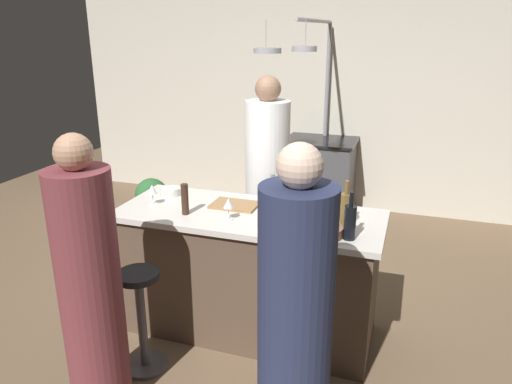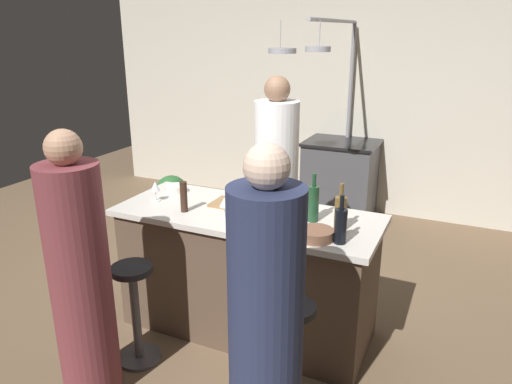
{
  "view_description": "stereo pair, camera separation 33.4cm",
  "coord_description": "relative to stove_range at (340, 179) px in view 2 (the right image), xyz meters",
  "views": [
    {
      "loc": [
        1.01,
        -2.85,
        2.07
      ],
      "look_at": [
        0.0,
        0.15,
        1.0
      ],
      "focal_mm": 33.79,
      "sensor_mm": 36.0,
      "label": 1
    },
    {
      "loc": [
        1.32,
        -2.73,
        2.07
      ],
      "look_at": [
        0.0,
        0.15,
        1.0
      ],
      "focal_mm": 33.79,
      "sensor_mm": 36.0,
      "label": 2
    }
  ],
  "objects": [
    {
      "name": "ground_plane",
      "position": [
        0.0,
        -2.45,
        -0.45
      ],
      "size": [
        9.0,
        9.0,
        0.0
      ],
      "primitive_type": "plane",
      "color": "brown"
    },
    {
      "name": "back_wall",
      "position": [
        0.0,
        0.4,
        0.85
      ],
      "size": [
        6.4,
        0.16,
        2.6
      ],
      "primitive_type": "cube",
      "color": "beige",
      "rests_on": "ground_plane"
    },
    {
      "name": "kitchen_island",
      "position": [
        0.0,
        -2.45,
        0.01
      ],
      "size": [
        1.8,
        0.72,
        0.9
      ],
      "color": "brown",
      "rests_on": "ground_plane"
    },
    {
      "name": "stove_range",
      "position": [
        0.0,
        0.0,
        0.0
      ],
      "size": [
        0.8,
        0.64,
        0.89
      ],
      "color": "#47474C",
      "rests_on": "ground_plane"
    },
    {
      "name": "chef",
      "position": [
        -0.13,
        -1.61,
        0.36
      ],
      "size": [
        0.37,
        0.37,
        1.73
      ],
      "color": "white",
      "rests_on": "ground_plane"
    },
    {
      "name": "bar_stool_right",
      "position": [
        0.56,
        -3.07,
        -0.07
      ],
      "size": [
        0.28,
        0.28,
        0.68
      ],
      "color": "#4C4C51",
      "rests_on": "ground_plane"
    },
    {
      "name": "guest_right",
      "position": [
        0.57,
        -3.45,
        0.31
      ],
      "size": [
        0.35,
        0.35,
        1.64
      ],
      "color": "#262D4C",
      "rests_on": "ground_plane"
    },
    {
      "name": "bar_stool_left",
      "position": [
        -0.5,
        -3.07,
        -0.07
      ],
      "size": [
        0.28,
        0.28,
        0.68
      ],
      "color": "#4C4C51",
      "rests_on": "ground_plane"
    },
    {
      "name": "guest_left",
      "position": [
        -0.57,
        -3.41,
        0.29
      ],
      "size": [
        0.34,
        0.34,
        1.6
      ],
      "color": "brown",
      "rests_on": "ground_plane"
    },
    {
      "name": "overhead_pot_rack",
      "position": [
        -0.07,
        -0.5,
        1.19
      ],
      "size": [
        0.58,
        1.56,
        2.17
      ],
      "color": "gray",
      "rests_on": "ground_plane"
    },
    {
      "name": "potted_plant",
      "position": [
        -1.7,
        -0.89,
        -0.15
      ],
      "size": [
        0.36,
        0.36,
        0.52
      ],
      "color": "brown",
      "rests_on": "ground_plane"
    },
    {
      "name": "cutting_board",
      "position": [
        -0.14,
        -2.36,
        0.46
      ],
      "size": [
        0.32,
        0.22,
        0.02
      ],
      "primitive_type": "cube",
      "color": "#997047",
      "rests_on": "kitchen_island"
    },
    {
      "name": "pepper_mill",
      "position": [
        -0.39,
        -2.61,
        0.56
      ],
      "size": [
        0.05,
        0.05,
        0.21
      ],
      "primitive_type": "cylinder",
      "color": "#382319",
      "rests_on": "kitchen_island"
    },
    {
      "name": "wine_bottle_dark",
      "position": [
        0.7,
        -2.66,
        0.56
      ],
      "size": [
        0.07,
        0.07,
        0.29
      ],
      "color": "black",
      "rests_on": "kitchen_island"
    },
    {
      "name": "wine_bottle_white",
      "position": [
        0.18,
        -2.5,
        0.57
      ],
      "size": [
        0.07,
        0.07,
        0.3
      ],
      "color": "gray",
      "rests_on": "kitchen_island"
    },
    {
      "name": "wine_bottle_amber",
      "position": [
        0.65,
        -2.48,
        0.57
      ],
      "size": [
        0.07,
        0.07,
        0.3
      ],
      "color": "brown",
      "rests_on": "kitchen_island"
    },
    {
      "name": "wine_bottle_green",
      "position": [
        0.45,
        -2.41,
        0.58
      ],
      "size": [
        0.07,
        0.07,
        0.32
      ],
      "color": "#193D23",
      "rests_on": "kitchen_island"
    },
    {
      "name": "wine_glass_near_left_guest",
      "position": [
        -0.69,
        -2.51,
        0.56
      ],
      "size": [
        0.07,
        0.07,
        0.15
      ],
      "color": "silver",
      "rests_on": "kitchen_island"
    },
    {
      "name": "wine_glass_by_chef",
      "position": [
        -0.09,
        -2.6,
        0.56
      ],
      "size": [
        0.07,
        0.07,
        0.15
      ],
      "color": "silver",
      "rests_on": "kitchen_island"
    },
    {
      "name": "mixing_bowl_ceramic",
      "position": [
        -0.68,
        -2.29,
        0.48
      ],
      "size": [
        0.15,
        0.15,
        0.06
      ],
      "primitive_type": "cylinder",
      "color": "silver",
      "rests_on": "kitchen_island"
    },
    {
      "name": "mixing_bowl_wooden",
      "position": [
        0.56,
        -2.67,
        0.48
      ],
      "size": [
        0.21,
        0.21,
        0.06
      ],
      "primitive_type": "cylinder",
      "color": "brown",
      "rests_on": "kitchen_island"
    }
  ]
}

